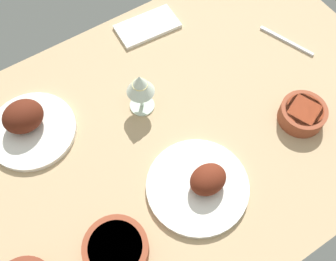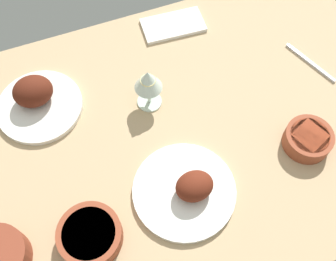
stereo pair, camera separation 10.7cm
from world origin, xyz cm
name	(u,v)px [view 1 (the left image)]	position (x,y,z in cm)	size (l,w,h in cm)	color
dining_table	(168,137)	(0.00, 0.00, 2.00)	(140.00, 90.00, 4.00)	tan
plate_center_main	(28,124)	(30.72, -21.63, 7.03)	(23.90, 23.90, 9.65)	white
plate_far_side	(201,184)	(1.45, 17.32, 6.06)	(26.04, 26.04, 8.20)	white
bowl_potatoes	(116,249)	(27.06, 19.79, 6.66)	(15.18, 15.18, 4.85)	brown
bowl_sauce	(302,114)	(-33.40, 15.85, 6.70)	(12.58, 12.58, 4.92)	brown
wine_glass	(140,86)	(1.22, -11.55, 13.93)	(7.60, 7.60, 14.00)	silver
folded_napkin	(147,26)	(-15.33, -35.62, 4.60)	(19.44, 10.27, 1.20)	white
fork_loose	(287,41)	(-48.50, -7.22, 4.40)	(18.40, 0.90, 0.80)	silver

